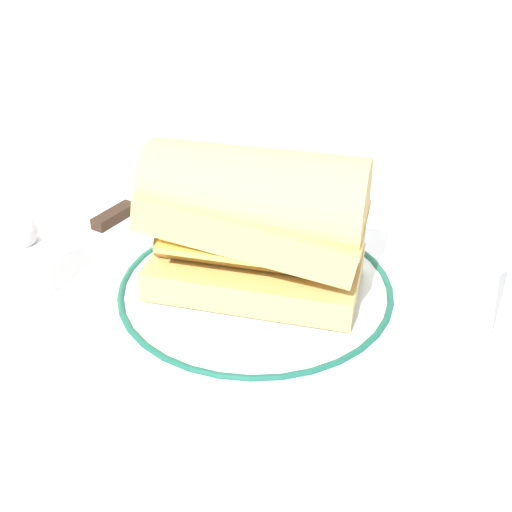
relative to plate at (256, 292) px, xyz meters
The scene contains 5 objects.
ground_plane 0.02m from the plate, behind, with size 1.50×1.50×0.00m, color white.
plate is the anchor object (origin of this frame).
sausage_sandwich 0.07m from the plate, behind, with size 0.20×0.16×0.12m.
salt_shaker 0.20m from the plate, 168.75° to the left, with size 0.04×0.04×0.08m.
butter_knife 0.22m from the plate, 117.35° to the left, with size 0.12×0.13×0.01m.
Camera 1 is at (-0.06, -0.45, 0.33)m, focal length 44.67 mm.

